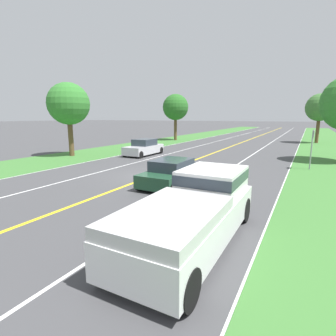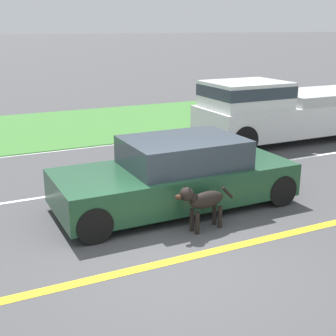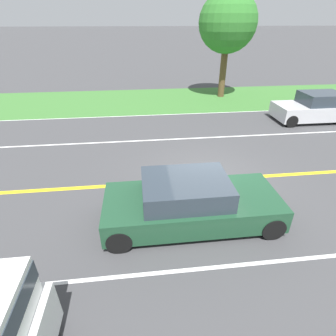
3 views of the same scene
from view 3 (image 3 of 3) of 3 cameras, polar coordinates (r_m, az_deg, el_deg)
name	(u,v)px [view 3 (image 3 of 3)]	position (r m, az deg, el deg)	size (l,w,h in m)	color
ground_plane	(207,180)	(8.88, 8.46, -2.57)	(400.00, 400.00, 0.00)	#424244
centre_divider_line	(207,180)	(8.88, 8.46, -2.55)	(0.18, 160.00, 0.01)	yellow
lane_edge_line_left	(177,114)	(15.13, 1.91, 11.67)	(0.14, 160.00, 0.01)	white
lane_dash_same_dir	(246,264)	(6.37, 16.56, -19.46)	(0.10, 160.00, 0.01)	white
lane_dash_oncoming	(188,138)	(11.90, 4.36, 6.43)	(0.10, 160.00, 0.01)	white
grass_verge_left	(170,100)	(17.97, 0.48, 14.66)	(6.00, 160.00, 0.03)	#3D7533
ego_car	(190,202)	(6.79, 4.86, -7.46)	(1.88, 4.45, 1.30)	#1E472D
dog	(187,180)	(7.81, 4.11, -2.63)	(0.32, 1.19, 0.84)	black
oncoming_car	(317,108)	(15.95, 29.65, 11.29)	(1.82, 4.20, 1.45)	silver
roadside_tree_left_near	(228,23)	(18.52, 12.88, 28.41)	(3.55, 3.55, 6.27)	brown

